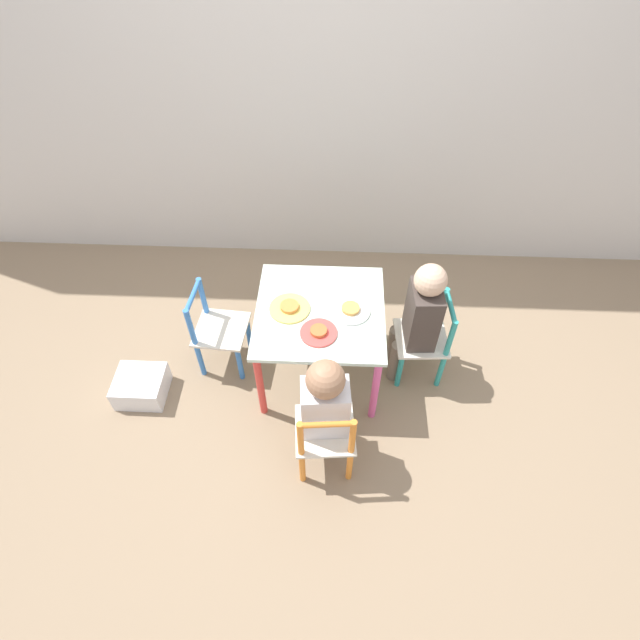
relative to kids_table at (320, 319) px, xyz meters
The scene contains 12 objects.
ground_plane 0.41m from the kids_table, ahead, with size 6.00×6.00×0.00m, color #8C755B.
house_wall 1.34m from the kids_table, 90.00° to the left, with size 6.00×0.06×2.60m.
kids_table is the anchor object (origin of this frame).
chair_teal 0.56m from the kids_table, ahead, with size 0.27×0.27×0.51m.
chair_orange 0.56m from the kids_table, 85.06° to the right, with size 0.28×0.28×0.51m.
chair_blue 0.56m from the kids_table, behind, with size 0.28×0.28×0.51m.
child_right 0.48m from the kids_table, ahead, with size 0.21×0.21×0.75m.
child_front 0.48m from the kids_table, 85.06° to the right, with size 0.21×0.22×0.70m.
plate_right 0.16m from the kids_table, ahead, with size 0.19×0.19×0.03m.
plate_front 0.16m from the kids_table, 90.00° to the right, with size 0.17×0.17×0.03m.
plate_left 0.16m from the kids_table, behind, with size 0.19×0.19×0.03m.
storage_bin 1.00m from the kids_table, 167.89° to the right, with size 0.25×0.23×0.13m.
Camera 1 is at (0.07, -1.59, 2.23)m, focal length 28.00 mm.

